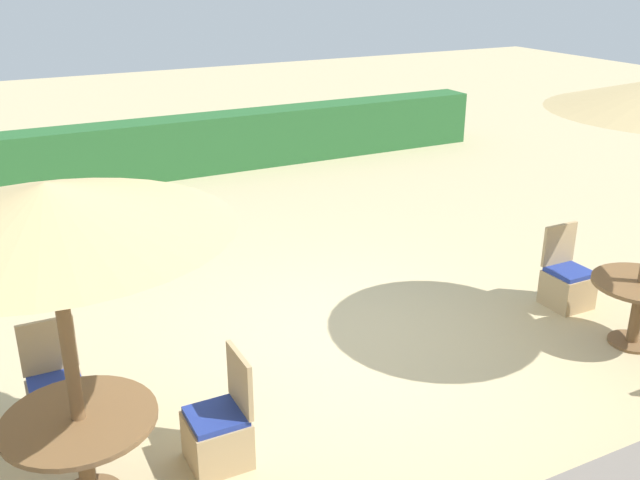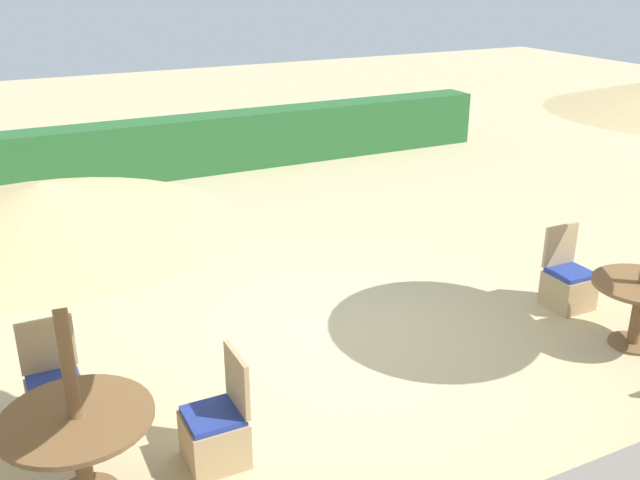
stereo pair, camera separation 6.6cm
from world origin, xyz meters
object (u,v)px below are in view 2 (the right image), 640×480
object	(u,v)px
patio_chair_front_right_north	(568,285)
patio_chair_front_left_east	(216,432)
round_table_front_left	(78,433)
parasol_front_left	(44,208)
round_table_front_right	(640,298)
patio_chair_front_left_north	(57,399)

from	to	relation	value
patio_chair_front_right_north	patio_chair_front_left_east	bearing A→B (deg)	10.14
round_table_front_left	parasol_front_left	bearing A→B (deg)	-90.00
round_table_front_right	round_table_front_left	bearing A→B (deg)	177.83
patio_chair_front_left_north	patio_chair_front_right_north	xyz separation A→B (m)	(5.54, -0.24, 0.00)
parasol_front_left	patio_chair_front_right_north	size ratio (longest dim) A/B	2.63
parasol_front_left	patio_chair_front_left_north	distance (m)	2.25
patio_chair_front_left_north	patio_chair_front_right_north	world-z (taller)	same
patio_chair_front_left_east	round_table_front_right	size ratio (longest dim) A/B	0.95
round_table_front_left	patio_chair_front_right_north	world-z (taller)	patio_chair_front_right_north
round_table_front_right	parasol_front_left	bearing A→B (deg)	177.83
patio_chair_front_left_north	patio_chair_front_left_east	bearing A→B (deg)	135.60
round_table_front_right	patio_chair_front_left_north	bearing A→B (deg)	167.55
parasol_front_left	round_table_front_left	size ratio (longest dim) A/B	2.23
patio_chair_front_right_north	patio_chair_front_left_north	bearing A→B (deg)	-2.48
patio_chair_front_left_east	patio_chair_front_left_north	size ratio (longest dim) A/B	1.00
patio_chair_front_left_north	round_table_front_right	xyz separation A→B (m)	(5.52, -1.22, 0.28)
patio_chair_front_right_north	round_table_front_right	bearing A→B (deg)	88.37
parasol_front_left	patio_chair_front_right_north	xyz separation A→B (m)	(5.49, 0.77, -2.01)
round_table_front_right	patio_chair_front_right_north	bearing A→B (deg)	88.37
patio_chair_front_left_north	patio_chair_front_right_north	bearing A→B (deg)	177.52
parasol_front_left	patio_chair_front_left_east	bearing A→B (deg)	-1.69
patio_chair_front_left_east	patio_chair_front_left_north	xyz separation A→B (m)	(-1.06, 1.04, 0.00)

